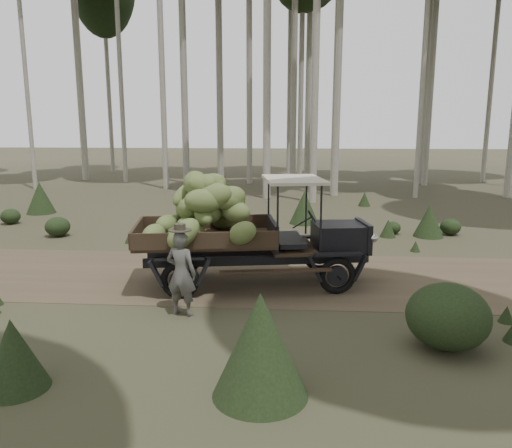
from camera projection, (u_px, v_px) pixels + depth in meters
name	position (u px, v px, depth m)	size (l,w,h in m)	color
ground	(195.00, 275.00, 11.40)	(120.00, 120.00, 0.00)	#473D2B
dirt_track	(195.00, 275.00, 11.40)	(70.00, 4.00, 0.01)	brown
banana_truck	(227.00, 220.00, 10.43)	(5.19, 2.87, 2.53)	black
farmer	(181.00, 272.00, 8.91)	(0.64, 0.51, 1.68)	#4E4C47
undergrowth	(27.00, 282.00, 9.17)	(23.80, 23.00, 1.39)	#233319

